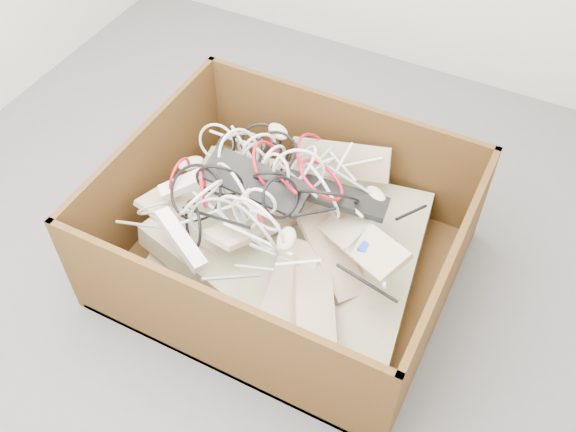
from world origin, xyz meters
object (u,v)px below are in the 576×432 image
at_px(cardboard_box, 281,247).
at_px(power_strip_left, 198,178).
at_px(vga_plug, 366,249).
at_px(power_strip_right, 181,239).

height_order(cardboard_box, power_strip_left, cardboard_box).
bearing_deg(power_strip_left, vga_plug, -46.43).
bearing_deg(power_strip_right, vga_plug, 50.04).
xyz_separation_m(power_strip_left, vga_plug, (0.70, -0.02, -0.01)).
bearing_deg(power_strip_left, power_strip_right, -115.01).
relative_size(cardboard_box, vga_plug, 28.12).
xyz_separation_m(cardboard_box, vga_plug, (0.35, -0.03, 0.22)).
bearing_deg(cardboard_box, vga_plug, -5.11).
bearing_deg(power_strip_right, power_strip_left, 136.78).
height_order(power_strip_right, vga_plug, power_strip_right).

